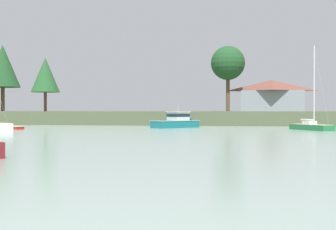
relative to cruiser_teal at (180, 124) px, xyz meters
name	(u,v)px	position (x,y,z in m)	size (l,w,h in m)	color
far_shore_bank	(221,116)	(3.76, 31.72, 0.57)	(212.67, 50.36, 2.08)	#4C563D
cruiser_teal	(180,124)	(0.00, 0.00, 0.00)	(6.51, 7.13, 3.94)	#196B70
dinghy_red	(15,128)	(-18.45, -8.73, -0.34)	(2.76, 2.30, 0.50)	#B2231E
sailboat_green	(311,128)	(15.81, -5.23, -0.26)	(4.48, 6.13, 9.93)	#236B3D
shore_tree_center	(228,63)	(5.38, 22.38, 9.99)	(5.95, 5.95, 11.41)	brown
shore_tree_inland_b	(3,66)	(-41.83, 31.13, 11.00)	(7.26, 7.26, 13.88)	brown
shore_tree_inland_a	(45,75)	(-23.67, 11.59, 7.52)	(4.61, 4.61, 8.76)	brown
cottage_behind_trees	(271,95)	(13.02, 25.97, 4.52)	(11.70, 7.14, 5.61)	gray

